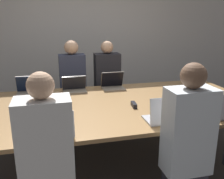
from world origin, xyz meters
The scene contains 15 objects.
ground_plane centered at (0.00, 0.00, 0.00)m, with size 24.00×24.00×0.00m, color #4C4742.
curtain_wall centered at (0.00, 2.20, 1.40)m, with size 12.00×0.06×2.80m.
conference_table centered at (0.00, 0.00, 0.70)m, with size 3.44×1.69×0.75m.
laptop_far_left centered at (-1.04, 0.68, 0.82)m, with size 0.32×0.25×0.24m.
laptop_far_midleft centered at (-0.43, 0.63, 0.81)m, with size 0.33×0.22×0.22m.
person_far_midleft centered at (-0.41, 1.12, 0.69)m, with size 0.40×0.24×1.42m.
laptop_far_center centered at (0.13, 0.64, 0.82)m, with size 0.32×0.25×0.25m.
person_far_center centered at (0.15, 1.10, 0.68)m, with size 0.40×0.24×1.40m.
laptop_near_midright centered at (0.33, -0.65, 0.83)m, with size 0.36×0.27×0.27m.
person_near_midright centered at (0.36, -1.04, 0.68)m, with size 0.40×0.24×1.41m.
cup_near_midright centered at (0.59, -0.63, 0.80)m, with size 0.09×0.09×0.10m.
cup_near_right centered at (0.77, -0.67, 0.80)m, with size 0.08×0.08×0.10m.
laptop_near_left centered at (-0.73, -0.72, 0.82)m, with size 0.32×0.24×0.25m.
person_near_left centered at (-0.80, -1.02, 0.67)m, with size 0.40×0.24×1.39m.
stapler centered at (0.18, -0.16, 0.77)m, with size 0.06×0.15×0.05m.
Camera 1 is at (-0.72, -2.74, 1.74)m, focal length 40.00 mm.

